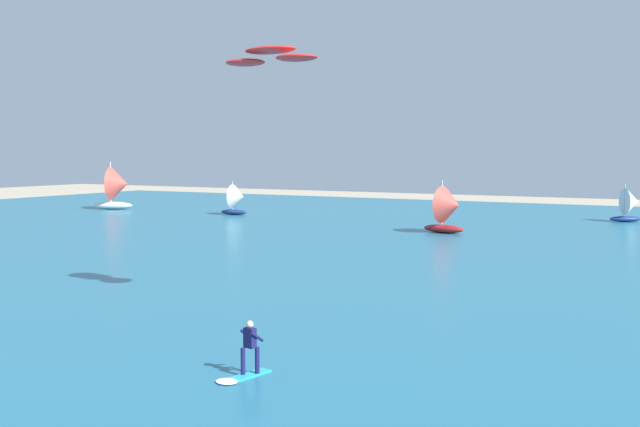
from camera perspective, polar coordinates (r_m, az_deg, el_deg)
The scene contains 7 objects.
ocean at distance 55.66m, azimuth 17.61°, elevation -2.51°, with size 160.00×90.00×0.10m, color #236B89.
kitesurfer at distance 23.11m, azimuth -5.61°, elevation -10.66°, with size 0.95×2.02×1.67m.
kite at distance 32.24m, azimuth -3.75°, elevation 11.70°, with size 4.82×2.17×0.71m.
sailboat_anchored_offshore at distance 80.66m, azimuth -6.22°, elevation 1.06°, with size 3.12×2.67×3.59m.
sailboat_heeled_over at distance 78.05m, azimuth 22.25°, elevation 0.63°, with size 3.26×2.95×3.62m.
sailboat_near_shore at distance 91.02m, azimuth -14.91°, elevation 1.89°, with size 4.89×4.38×5.51m.
sailboat_center_horizon at distance 63.02m, azimuth 9.67°, elevation 0.32°, with size 3.81×3.30×4.33m.
Camera 1 is at (10.82, -4.93, 6.81)m, focal length 42.68 mm.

